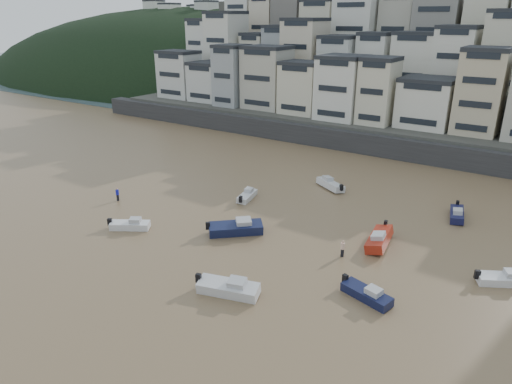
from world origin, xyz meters
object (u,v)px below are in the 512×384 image
Objects in this scene: boat_d at (504,278)px; boat_j at (130,224)px; person_blue at (117,194)px; boat_f at (247,195)px; boat_i at (457,213)px; boat_c at (236,227)px; boat_e at (380,238)px; boat_h at (331,183)px; person_pink at (343,249)px; boat_a at (228,286)px; boat_b at (367,292)px.

boat_d reaches higher than boat_j.
boat_j is 9.11m from person_blue.
boat_i is (23.78, 8.86, 0.07)m from boat_f.
boat_f is (-4.78, 8.95, -0.25)m from boat_c.
boat_h is at bearing -145.11° from boat_e.
boat_c is at bearing -171.05° from person_pink.
boat_e is 18.78m from boat_f.
person_pink is at bearing 4.97° from person_blue.
person_pink is at bearing -33.92° from boat_c.
boat_a is 3.33× the size of person_blue.
person_pink reaches higher than boat_d.
boat_e is 1.14× the size of boat_h.
boat_a is 11.59m from boat_b.
boat_c is 15.14m from boat_e.
boat_j is at bearing 145.74° from boat_f.
boat_f is at bearing 164.99° from boat_b.
boat_h reaches higher than boat_f.
boat_d is (25.46, 5.16, -0.21)m from boat_c.
boat_i is at bearing 148.18° from boat_e.
boat_a is 3.33× the size of person_pink.
boat_j is at bearing 92.40° from boat_h.
boat_a is at bearing -133.34° from boat_b.
boat_i is at bearing -152.41° from boat_h.
boat_h is (-3.93, 28.29, -0.07)m from boat_a.
boat_i is (12.65, 27.47, -0.11)m from boat_a.
boat_a is 11.56m from boat_c.
person_blue reaches higher than boat_a.
boat_b is at bearing -18.81° from boat_i.
person_blue reaches higher than boat_j.
boat_e reaches higher than boat_a.
person_blue is (-34.53, 2.99, 0.20)m from boat_b.
person_pink reaches higher than boat_a.
boat_d is 1.02× the size of boat_j.
person_blue is at bearing 143.96° from boat_a.
boat_e is (-11.65, 1.07, 0.17)m from boat_d.
boat_c reaches higher than boat_f.
boat_i is (-6.46, 12.64, 0.02)m from boat_d.
person_blue reaches higher than boat_h.
boat_b is 26.86m from boat_j.
person_pink is (9.24, -16.80, 0.15)m from boat_h.
boat_i is 41.58m from person_blue.
boat_e reaches higher than boat_f.
boat_e is 1.21× the size of boat_i.
boat_b is 1.01× the size of boat_d.
boat_d is 0.91× the size of boat_h.
boat_c is 1.05× the size of boat_e.
person_blue reaches higher than boat_b.
person_pink is (16.44, -7.11, 0.26)m from boat_f.
boat_h is at bearing 137.89° from boat_b.
boat_d is 14.20m from boat_i.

